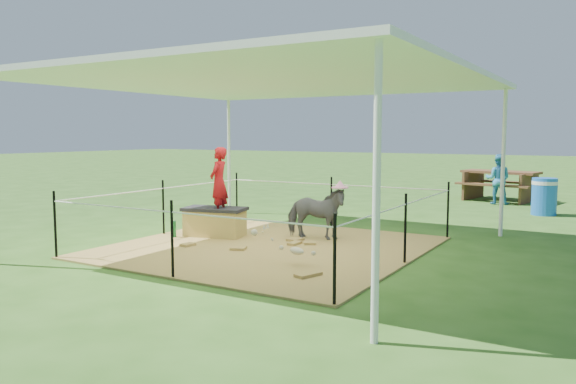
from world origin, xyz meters
The scene contains 14 objects.
ground centered at (0.00, 0.00, 0.00)m, with size 90.00×90.00×0.00m, color #2D5919.
hay_patch centered at (0.00, 0.00, 0.01)m, with size 4.60×4.60×0.03m, color brown.
canopy_tent centered at (0.00, 0.00, 2.69)m, with size 6.30×6.30×2.90m.
rope_fence centered at (0.00, 0.00, 0.64)m, with size 4.54×4.54×1.00m.
straw_bale centered at (-1.32, 0.30, 0.25)m, with size 1.01×0.51×0.45m, color #A4883B.
dark_cloth centered at (-1.32, 0.30, 0.51)m, with size 1.08×0.56×0.06m, color black.
woman centered at (-1.22, 0.30, 1.09)m, with size 0.44×0.29×1.21m, color #AA1016.
green_bottle centered at (-1.87, -0.15, 0.17)m, with size 0.08×0.08×0.28m, color #16662C.
pony centered at (0.36, 0.91, 0.48)m, with size 0.48×1.06×0.90m, color #4D4C52.
pink_hat centered at (0.36, 0.91, 0.99)m, with size 0.28×0.28×0.13m, color pink.
foal centered at (1.03, -0.90, 0.25)m, with size 0.80×0.44×0.44m, color #C5B290, non-canonical shape.
trash_barrel centered at (3.35, 6.29, 0.42)m, with size 0.54×0.54×0.84m, color blue.
picnic_table_near centered at (1.99, 8.70, 0.41)m, with size 1.97×1.42×0.82m, color brown.
distant_person centered at (2.08, 7.84, 0.65)m, with size 0.63×0.49×1.30m, color teal.
Camera 1 is at (4.76, -7.46, 1.81)m, focal length 35.00 mm.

